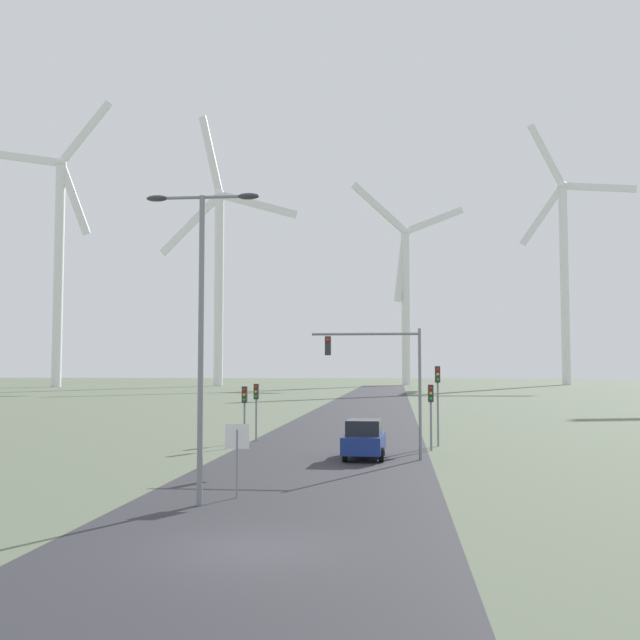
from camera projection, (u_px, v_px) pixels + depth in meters
name	position (u px, v px, depth m)	size (l,w,h in m)	color
ground_plane	(250.00, 548.00, 17.61)	(600.00, 600.00, 0.00)	#5B6651
road_surface	(357.00, 417.00, 65.26)	(10.00, 240.00, 0.01)	#2D2D33
streetlamp	(201.00, 307.00, 23.53)	(3.67, 0.32, 9.77)	gray
stop_sign_near	(237.00, 446.00, 24.57)	(0.81, 0.07, 2.40)	gray
traffic_light_post_near_left	(256.00, 399.00, 43.67)	(0.28, 0.34, 3.33)	gray
traffic_light_post_near_right	(431.00, 402.00, 38.74)	(0.28, 0.34, 3.39)	gray
traffic_light_post_mid_left	(245.00, 402.00, 40.75)	(0.28, 0.34, 3.25)	gray
traffic_light_post_mid_right	(438.00, 388.00, 40.83)	(0.28, 0.34, 4.35)	gray
traffic_light_mast_overhead	(382.00, 365.00, 35.06)	(5.13, 0.35, 6.10)	gray
car_approaching	(364.00, 439.00, 35.14)	(1.99, 4.18, 1.83)	navy
wind_turbine_far_left	(59.00, 251.00, 172.19)	(29.87, 2.60, 66.41)	white
wind_turbine_left	(219.00, 267.00, 179.94)	(34.76, 4.29, 66.09)	white
wind_turbine_center	(406.00, 288.00, 190.57)	(29.03, 14.63, 50.96)	white
wind_turbine_right	(564.00, 264.00, 194.00)	(29.60, 2.60, 68.84)	white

